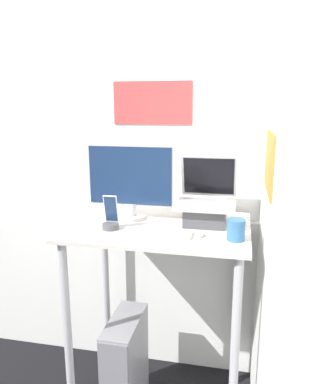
# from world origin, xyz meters

# --- Properties ---
(wall_back) EXTENTS (6.00, 0.06, 2.60)m
(wall_back) POSITION_xyz_m (-0.00, 0.74, 1.30)
(wall_back) COLOR white
(wall_back) RESTS_ON ground_plane
(wall_side_right) EXTENTS (0.06, 6.00, 2.60)m
(wall_side_right) POSITION_xyz_m (0.55, 0.00, 1.30)
(wall_side_right) COLOR white
(wall_side_right) RESTS_ON ground_plane
(desk) EXTENTS (0.94, 0.66, 1.12)m
(desk) POSITION_xyz_m (0.00, 0.33, 0.89)
(desk) COLOR beige
(desk) RESTS_ON ground_plane
(laptop) EXTENTS (0.31, 0.32, 0.35)m
(laptop) POSITION_xyz_m (0.23, 0.41, 1.21)
(laptop) COLOR #4C4C51
(laptop) RESTS_ON desk
(monitor) EXTENTS (0.48, 0.16, 0.41)m
(monitor) POSITION_xyz_m (-0.18, 0.41, 1.32)
(monitor) COLOR silver
(monitor) RESTS_ON desk
(keyboard) EXTENTS (0.33, 0.10, 0.02)m
(keyboard) POSITION_xyz_m (0.02, 0.18, 1.13)
(keyboard) COLOR white
(keyboard) RESTS_ON desk
(mouse) EXTENTS (0.03, 0.05, 0.02)m
(mouse) POSITION_xyz_m (0.23, 0.20, 1.13)
(mouse) COLOR white
(mouse) RESTS_ON desk
(cell_phone) EXTENTS (0.08, 0.08, 0.18)m
(cell_phone) POSITION_xyz_m (-0.23, 0.22, 1.16)
(cell_phone) COLOR #4C4C51
(cell_phone) RESTS_ON desk
(computer_tower) EXTENTS (0.16, 0.41, 0.58)m
(computer_tower) POSITION_xyz_m (-0.18, 0.26, 0.29)
(computer_tower) COLOR gray
(computer_tower) RESTS_ON ground_plane
(mug) EXTENTS (0.08, 0.08, 0.10)m
(mug) POSITION_xyz_m (0.40, 0.18, 1.17)
(mug) COLOR #336699
(mug) RESTS_ON desk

